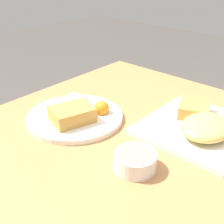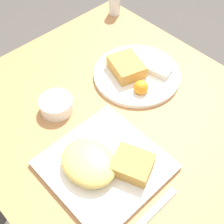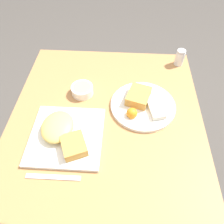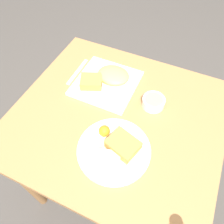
# 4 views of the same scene
# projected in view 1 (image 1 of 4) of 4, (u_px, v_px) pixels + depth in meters

# --- Properties ---
(dining_table) EXTENTS (0.85, 0.78, 0.75)m
(dining_table) POSITION_uv_depth(u_px,v_px,m) (127.00, 162.00, 0.88)
(dining_table) COLOR #B27A47
(dining_table) RESTS_ON ground_plane
(plate_square_near) EXTENTS (0.27, 0.27, 0.06)m
(plate_square_near) POSITION_uv_depth(u_px,v_px,m) (200.00, 126.00, 0.81)
(plate_square_near) COLOR white
(plate_square_near) RESTS_ON dining_table
(plate_oval_far) EXTENTS (0.27, 0.27, 0.05)m
(plate_oval_far) POSITION_uv_depth(u_px,v_px,m) (75.00, 115.00, 0.87)
(plate_oval_far) COLOR white
(plate_oval_far) RESTS_ON dining_table
(sauce_ramekin) EXTENTS (0.09, 0.09, 0.04)m
(sauce_ramekin) POSITION_uv_depth(u_px,v_px,m) (135.00, 161.00, 0.68)
(sauce_ramekin) COLOR white
(sauce_ramekin) RESTS_ON dining_table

